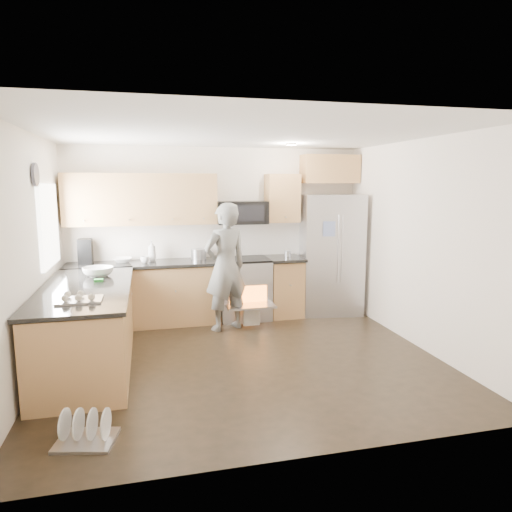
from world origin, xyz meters
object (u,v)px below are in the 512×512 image
object	(u,v)px
person	(226,267)
dish_rack	(86,433)
stove_range	(244,275)
refrigerator	(330,254)

from	to	relation	value
person	dish_rack	bearing A→B (deg)	37.33
stove_range	person	world-z (taller)	person
stove_range	refrigerator	world-z (taller)	refrigerator
refrigerator	dish_rack	size ratio (longest dim) A/B	3.61
stove_range	dish_rack	bearing A→B (deg)	-122.35
person	stove_range	bearing A→B (deg)	-147.34
refrigerator	dish_rack	xyz separation A→B (m)	(-3.37, -3.09, -0.87)
stove_range	dish_rack	distance (m)	3.69
refrigerator	dish_rack	bearing A→B (deg)	-129.02
person	refrigerator	bearing A→B (deg)	174.56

